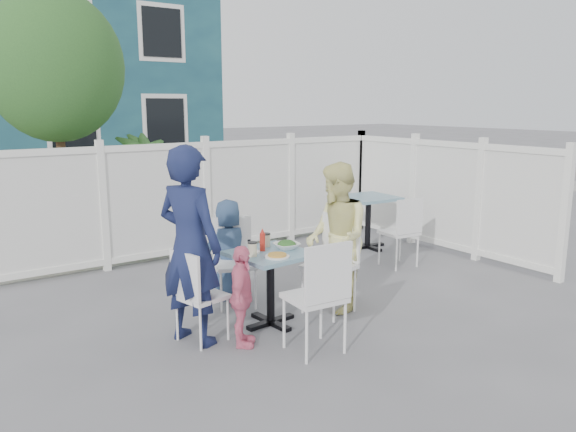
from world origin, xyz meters
TOP-DOWN VIEW (x-y plane):
  - ground at (0.00, 0.00)m, footprint 80.00×80.00m
  - near_sidewalk at (0.00, 3.80)m, footprint 24.00×2.60m
  - street at (0.00, 7.50)m, footprint 24.00×5.00m
  - far_sidewalk at (0.00, 10.60)m, footprint 24.00×1.60m
  - building at (-0.50, 14.00)m, footprint 11.00×6.00m
  - fence_back at (0.10, 2.40)m, footprint 5.86×0.08m
  - fence_right at (3.00, 0.60)m, footprint 0.08×3.66m
  - tree at (-1.60, 3.30)m, footprint 1.80×1.62m
  - utility_cabinet at (-2.05, 4.00)m, footprint 0.66×0.48m
  - potted_shrub_a at (-0.53, 3.10)m, footprint 1.15×1.15m
  - potted_shrub_b at (1.49, 3.00)m, footprint 1.77×1.76m
  - main_table at (-0.59, -0.32)m, footprint 0.75×0.75m
  - spare_table at (2.21, 1.34)m, footprint 0.78×0.78m
  - chair_left at (-1.38, -0.31)m, footprint 0.45×0.46m
  - chair_right at (0.15, -0.38)m, footprint 0.55×0.56m
  - chair_back at (-0.59, 0.40)m, footprint 0.53×0.52m
  - chair_near at (-0.61, -1.13)m, footprint 0.48×0.47m
  - chair_spare at (1.89, 0.32)m, footprint 0.45×0.44m
  - man at (-1.39, -0.25)m, footprint 0.66×0.77m
  - woman at (0.20, -0.36)m, footprint 0.83×0.92m
  - boy at (-0.57, 0.54)m, footprint 0.63×0.51m
  - toddler at (-1.07, -0.60)m, footprint 0.50×0.56m
  - plate_main at (-0.64, -0.51)m, footprint 0.23×0.23m
  - plate_side at (-0.77, -0.23)m, footprint 0.21×0.21m
  - salad_bowl at (-0.39, -0.31)m, footprint 0.24×0.24m
  - coffee_cup_a at (-0.81, -0.35)m, footprint 0.08×0.08m
  - coffee_cup_b at (-0.51, -0.12)m, footprint 0.08×0.08m
  - ketchup_bottle at (-0.62, -0.24)m, footprint 0.05×0.05m
  - salt_shaker at (-0.70, -0.09)m, footprint 0.03×0.03m
  - pepper_shaker at (-0.65, -0.04)m, footprint 0.03×0.03m

SIDE VIEW (x-z plane):
  - ground at x=0.00m, z-range 0.00..0.00m
  - street at x=0.00m, z-range 0.00..0.01m
  - near_sidewalk at x=0.00m, z-range 0.00..0.01m
  - far_sidewalk at x=0.00m, z-range 0.00..0.01m
  - toddler at x=-1.07m, z-range 0.00..0.92m
  - chair_left at x=-1.38m, z-range 0.07..0.93m
  - chair_spare at x=1.89m, z-range 0.08..1.01m
  - chair_back at x=-0.59m, z-range 0.08..1.01m
  - boy at x=-0.57m, z-range 0.00..1.11m
  - main_table at x=-0.59m, z-range 0.20..0.93m
  - chair_near at x=-0.61m, z-range 0.08..1.08m
  - chair_right at x=0.15m, z-range 0.08..1.09m
  - utility_cabinet at x=-2.05m, z-range 0.00..1.20m
  - spare_table at x=2.21m, z-range 0.21..1.00m
  - plate_side at x=-0.77m, z-range 0.73..0.74m
  - plate_main at x=-0.64m, z-range 0.73..0.74m
  - potted_shrub_b at x=1.49m, z-range 0.00..1.49m
  - salad_bowl at x=-0.39m, z-range 0.73..0.79m
  - salt_shaker at x=-0.70m, z-range 0.73..0.79m
  - pepper_shaker at x=-0.65m, z-range 0.73..0.80m
  - woman at x=0.20m, z-range 0.00..1.54m
  - fence_right at x=3.00m, z-range -0.02..1.58m
  - fence_back at x=0.10m, z-range -0.02..1.58m
  - coffee_cup_b at x=-0.51m, z-range 0.73..0.85m
  - coffee_cup_a at x=-0.81m, z-range 0.73..0.85m
  - ketchup_bottle at x=-0.62m, z-range 0.73..0.90m
  - potted_shrub_a at x=-0.53m, z-range 0.00..1.70m
  - man at x=-1.39m, z-range 0.00..1.78m
  - tree at x=-1.60m, z-range 0.80..4.39m
  - building at x=-0.50m, z-range 0.00..6.00m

